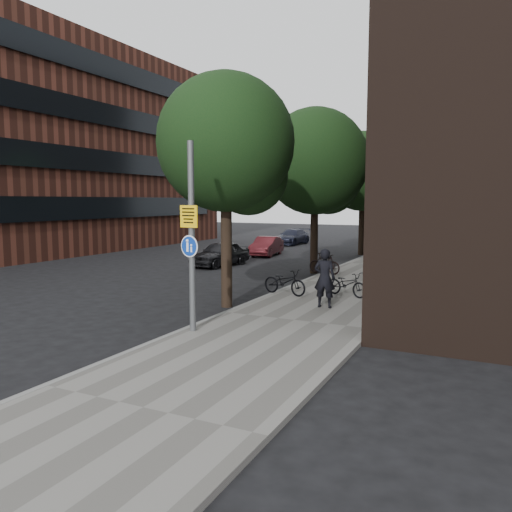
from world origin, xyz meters
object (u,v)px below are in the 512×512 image
Objects in this scene: parked_bike_facade_near at (347,284)px; parked_car_near at (220,254)px; signpost at (192,237)px; pedestrian at (325,278)px.

parked_car_near reaches higher than parked_bike_facade_near.
parked_bike_facade_near is (2.29, 6.34, -2.01)m from signpost.
signpost is 2.93× the size of parked_bike_facade_near.
signpost reaches higher than parked_bike_facade_near.
parked_bike_facade_near is (0.12, 2.14, -0.50)m from pedestrian.
parked_bike_facade_near is 0.43× the size of parked_car_near.
parked_car_near is (-6.30, 12.23, -1.91)m from signpost.
parked_bike_facade_near is at bearing 79.01° from signpost.
pedestrian is (2.16, 4.20, -1.51)m from signpost.
parked_car_near is at bearing 126.10° from signpost.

